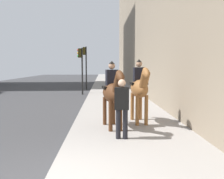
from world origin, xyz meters
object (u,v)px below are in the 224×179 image
Objects in this scene: mounted_horse_far at (140,88)px; traffic_light_far_curb at (85,61)px; traffic_light_near_curb at (81,63)px; mounted_horse_near at (113,92)px; pedestrian_greeting at (122,105)px.

traffic_light_far_curb is (13.82, 2.94, 1.25)m from mounted_horse_far.
traffic_light_near_curb is 0.90× the size of traffic_light_far_curb.
mounted_horse_near is 0.97× the size of mounted_horse_far.
traffic_light_far_curb is (15.75, 2.14, 1.57)m from pedestrian_greeting.
mounted_horse_far is at bearing -14.73° from pedestrian_greeting.
traffic_light_far_curb reaches higher than traffic_light_near_curb.
mounted_horse_near is 0.56× the size of traffic_light_far_curb.
pedestrian_greeting is 15.97m from traffic_light_far_curb.
pedestrian_greeting is (-1.21, -0.21, -0.25)m from mounted_horse_near.
traffic_light_far_curb is at bearing 176.20° from mounted_horse_near.
traffic_light_near_curb is (10.79, 1.99, 1.07)m from mounted_horse_near.
mounted_horse_far is 0.58× the size of traffic_light_far_curb.
traffic_light_far_curb is (14.54, 1.94, 1.32)m from mounted_horse_near.
mounted_horse_far is 2.11m from pedestrian_greeting.
pedestrian_greeting is at bearing -169.60° from traffic_light_near_curb.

